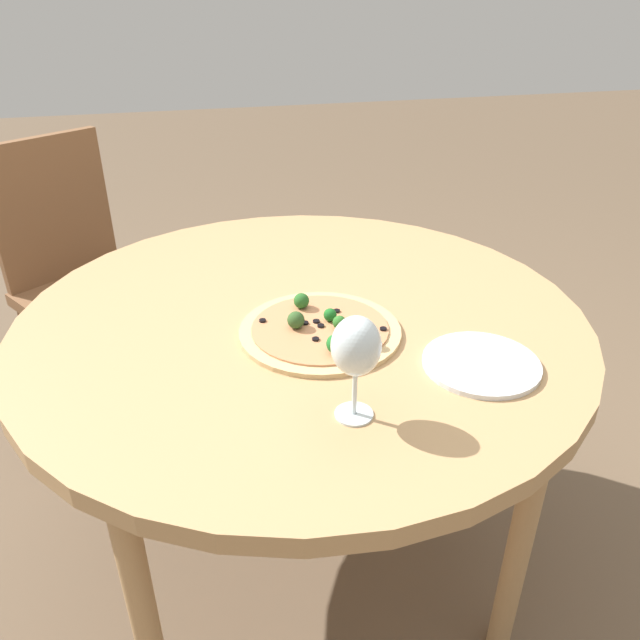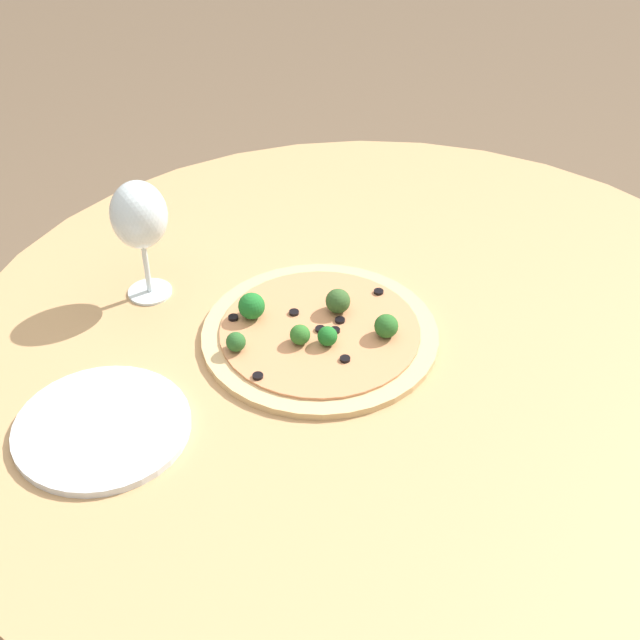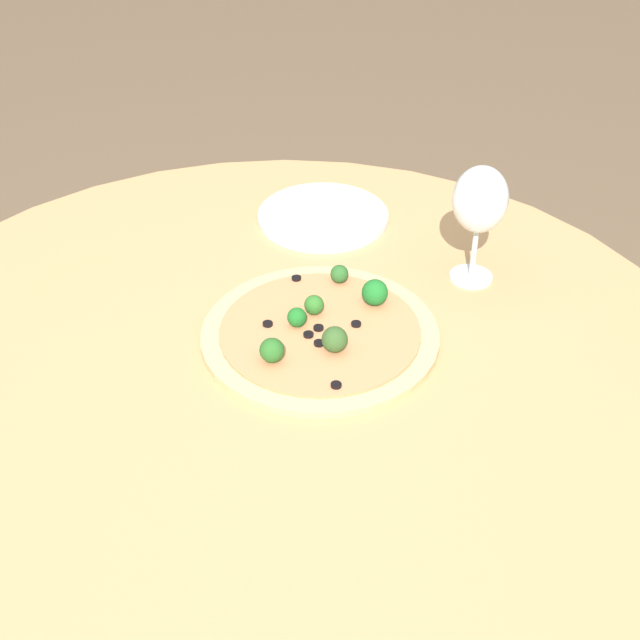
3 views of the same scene
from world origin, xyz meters
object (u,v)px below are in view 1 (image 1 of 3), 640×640
(wine_glass, at_px, (356,348))
(chair, at_px, (82,275))
(plate_near, at_px, (481,364))
(pizza, at_px, (320,329))

(wine_glass, bearing_deg, chair, 116.28)
(wine_glass, distance_m, plate_near, 0.31)
(wine_glass, xyz_separation_m, plate_near, (0.27, 0.09, -0.12))
(pizza, relative_size, wine_glass, 1.77)
(chair, height_order, plate_near, chair)
(pizza, height_order, wine_glass, wine_glass)
(chair, xyz_separation_m, wine_glass, (0.57, -1.16, 0.35))
(pizza, relative_size, plate_near, 1.51)
(chair, xyz_separation_m, pizza, (0.58, -0.89, 0.23))
(chair, distance_m, pizza, 1.09)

